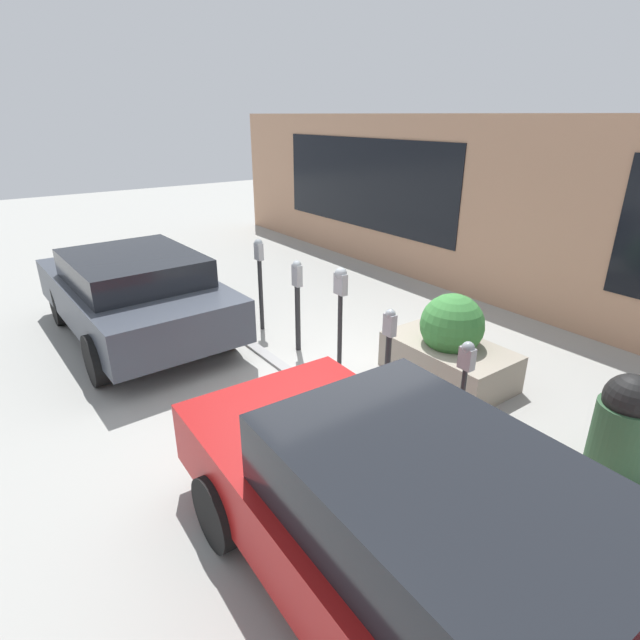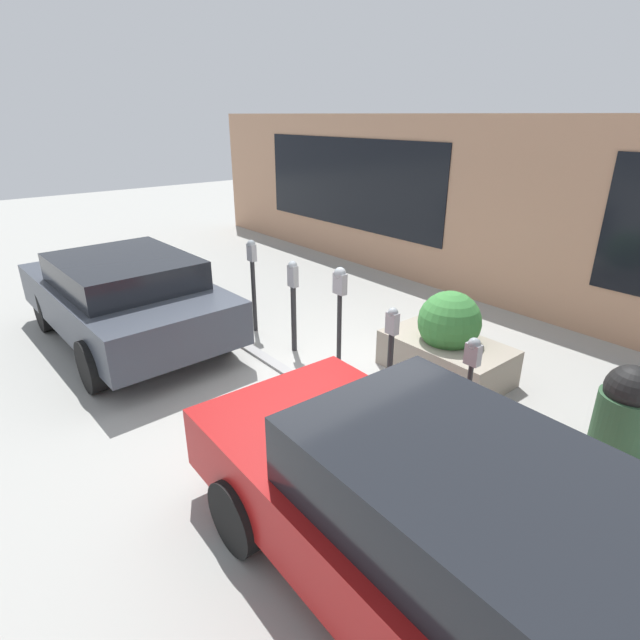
% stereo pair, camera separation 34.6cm
% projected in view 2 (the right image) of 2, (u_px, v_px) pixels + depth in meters
% --- Properties ---
extents(ground_plane, '(40.00, 40.00, 0.00)m').
position_uv_depth(ground_plane, '(313.00, 385.00, 6.55)').
color(ground_plane, '#999993').
extents(curb_strip, '(19.00, 0.16, 0.04)m').
position_uv_depth(curb_strip, '(308.00, 385.00, 6.50)').
color(curb_strip, gray).
rests_on(curb_strip, ground_plane).
extents(building_facade, '(19.00, 0.17, 3.30)m').
position_uv_depth(building_facade, '(517.00, 217.00, 8.53)').
color(building_facade, tan).
rests_on(building_facade, ground_plane).
extents(parking_meter_nearest, '(0.15, 0.13, 1.27)m').
position_uv_depth(parking_meter_nearest, '(471.00, 369.00, 5.00)').
color(parking_meter_nearest, '#232326').
rests_on(parking_meter_nearest, ground_plane).
extents(parking_meter_second, '(0.14, 0.12, 1.28)m').
position_uv_depth(parking_meter_second, '(391.00, 344.00, 5.78)').
color(parking_meter_second, '#232326').
rests_on(parking_meter_second, ground_plane).
extents(parking_meter_middle, '(0.18, 0.15, 1.54)m').
position_uv_depth(parking_meter_middle, '(340.00, 300.00, 6.32)').
color(parking_meter_middle, '#232326').
rests_on(parking_meter_middle, ground_plane).
extents(parking_meter_fourth, '(0.15, 0.13, 1.39)m').
position_uv_depth(parking_meter_fourth, '(293.00, 296.00, 7.18)').
color(parking_meter_fourth, '#232326').
rests_on(parking_meter_fourth, ground_plane).
extents(parking_meter_farthest, '(0.15, 0.13, 1.51)m').
position_uv_depth(parking_meter_farthest, '(253.00, 273.00, 7.83)').
color(parking_meter_farthest, '#232326').
rests_on(parking_meter_farthest, ground_plane).
extents(planter_box, '(1.67, 0.97, 1.19)m').
position_uv_depth(planter_box, '(447.00, 343.00, 6.64)').
color(planter_box, gray).
rests_on(planter_box, ground_plane).
extents(parked_car_front, '(4.43, 1.83, 1.41)m').
position_uv_depth(parked_car_front, '(448.00, 532.00, 3.29)').
color(parked_car_front, maroon).
rests_on(parked_car_front, ground_plane).
extents(parked_car_middle, '(4.11, 2.09, 1.37)m').
position_uv_depth(parked_car_middle, '(125.00, 296.00, 7.55)').
color(parked_car_middle, '#383D47').
rests_on(parked_car_middle, ground_plane).
extents(trash_bin, '(0.53, 0.53, 1.09)m').
position_uv_depth(trash_bin, '(623.00, 417.00, 4.88)').
color(trash_bin, '#2D5133').
rests_on(trash_bin, ground_plane).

